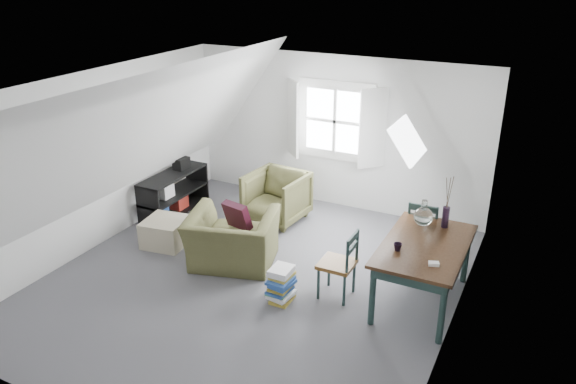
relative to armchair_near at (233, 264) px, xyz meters
The scene contains 24 objects.
floor 0.50m from the armchair_near, 27.35° to the right, with size 5.50×5.50×0.00m, color #515156.
ceiling 2.55m from the armchair_near, 27.35° to the right, with size 5.50×5.50×0.00m, color white.
wall_back 2.85m from the armchair_near, 80.02° to the left, with size 5.00×5.00×0.00m, color silver.
wall_front 3.26m from the armchair_near, 81.53° to the right, with size 5.00×5.00×0.00m, color silver.
wall_left 2.42m from the armchair_near, behind, with size 5.50×5.50×0.00m, color silver.
wall_right 3.21m from the armchair_near, ahead, with size 5.50×5.50×0.00m, color silver.
slope_left 2.10m from the armchair_near, 168.28° to the right, with size 5.50×5.50×0.00m, color white.
slope_right 2.68m from the armchair_near, ahead, with size 5.50×5.50×0.00m, color white.
dormer_window 2.88m from the armchair_near, 79.72° to the left, with size 1.71×0.35×1.30m.
skylight 2.86m from the armchair_near, 28.23° to the left, with size 0.55×0.75×0.04m, color white.
armchair_near is the anchor object (origin of this frame).
armchair_far 1.52m from the armchair_near, 94.51° to the left, with size 0.85×0.87×0.79m, color #494925.
throw_pillow 0.68m from the armchair_near, 90.00° to the left, with size 0.38×0.11×0.38m, color #390F1E.
ottoman 1.19m from the armchair_near, behind, with size 0.58×0.58×0.39m, color tan.
dining_table 2.62m from the armchair_near, ahead, with size 0.94×1.57×0.79m.
demijohn 2.63m from the armchair_near, 16.52° to the left, with size 0.24×0.24×0.34m.
vase_twigs 2.89m from the armchair_near, 17.04° to the left, with size 0.09×0.10×0.67m.
cup 2.40m from the armchair_near, ahead, with size 0.10×0.10×0.09m, color black.
paper_box 2.84m from the armchair_near, ahead, with size 0.11×0.07×0.04m, color white.
dining_chair_far 2.62m from the armchair_near, 26.90° to the left, with size 0.44×0.44×0.94m.
dining_chair_near 1.65m from the armchair_near, ahead, with size 0.41×0.41×0.88m.
media_shelf 2.02m from the armchair_near, 150.77° to the left, with size 0.44×1.32×0.68m.
electronics_box 2.29m from the armchair_near, 143.91° to the left, with size 0.18×0.25×0.20m, color black.
magazine_stack 1.13m from the armchair_near, 26.12° to the right, with size 0.33×0.39×0.43m.
Camera 1 is at (3.23, -5.43, 3.88)m, focal length 35.00 mm.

